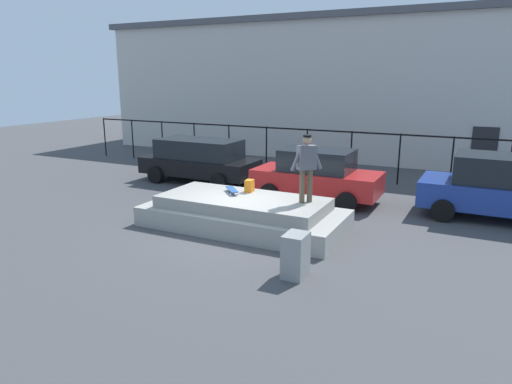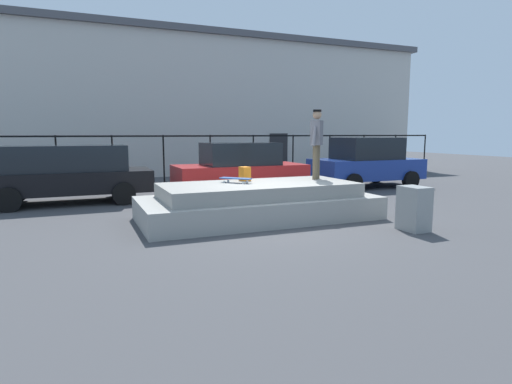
{
  "view_description": "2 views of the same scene",
  "coord_description": "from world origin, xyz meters",
  "px_view_note": "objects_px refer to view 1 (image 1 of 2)",
  "views": [
    {
      "loc": [
        5.65,
        -10.23,
        4.0
      ],
      "look_at": [
        -0.3,
        1.65,
        0.68
      ],
      "focal_mm": 32.45,
      "sensor_mm": 36.0,
      "label": 1
    },
    {
      "loc": [
        -3.94,
        -8.64,
        2.0
      ],
      "look_at": [
        0.17,
        1.12,
        0.53
      ],
      "focal_mm": 29.71,
      "sensor_mm": 36.0,
      "label": 2
    }
  ],
  "objects_px": {
    "backpack": "(249,186)",
    "car_red_sedan_mid": "(317,175)",
    "skateboarder": "(307,164)",
    "car_blue_sedan_far": "(495,187)",
    "car_black_hatchback_near": "(199,159)",
    "utility_box": "(296,255)",
    "skateboard": "(232,190)"
  },
  "relations": [
    {
      "from": "car_blue_sedan_far",
      "to": "utility_box",
      "type": "bearing_deg",
      "value": -119.61
    },
    {
      "from": "car_red_sedan_mid",
      "to": "backpack",
      "type": "bearing_deg",
      "value": -108.53
    },
    {
      "from": "skateboarder",
      "to": "skateboard",
      "type": "distance_m",
      "value": 2.36
    },
    {
      "from": "backpack",
      "to": "utility_box",
      "type": "relative_size",
      "value": 0.37
    },
    {
      "from": "car_red_sedan_mid",
      "to": "skateboarder",
      "type": "bearing_deg",
      "value": -75.54
    },
    {
      "from": "car_black_hatchback_near",
      "to": "car_blue_sedan_far",
      "type": "height_order",
      "value": "car_blue_sedan_far"
    },
    {
      "from": "skateboarder",
      "to": "car_blue_sedan_far",
      "type": "height_order",
      "value": "skateboarder"
    },
    {
      "from": "skateboarder",
      "to": "car_black_hatchback_near",
      "type": "distance_m",
      "value": 7.11
    },
    {
      "from": "backpack",
      "to": "skateboard",
      "type": "bearing_deg",
      "value": 127.97
    },
    {
      "from": "skateboard",
      "to": "backpack",
      "type": "xyz_separation_m",
      "value": [
        0.37,
        0.35,
        0.07
      ]
    },
    {
      "from": "skateboarder",
      "to": "skateboard",
      "type": "bearing_deg",
      "value": -179.84
    },
    {
      "from": "car_black_hatchback_near",
      "to": "skateboarder",
      "type": "bearing_deg",
      "value": -33.84
    },
    {
      "from": "skateboard",
      "to": "car_blue_sedan_far",
      "type": "relative_size",
      "value": 0.17
    },
    {
      "from": "skateboarder",
      "to": "backpack",
      "type": "bearing_deg",
      "value": 169.22
    },
    {
      "from": "skateboarder",
      "to": "car_red_sedan_mid",
      "type": "distance_m",
      "value": 3.5
    },
    {
      "from": "skateboard",
      "to": "car_red_sedan_mid",
      "type": "height_order",
      "value": "car_red_sedan_mid"
    },
    {
      "from": "backpack",
      "to": "car_red_sedan_mid",
      "type": "relative_size",
      "value": 0.08
    },
    {
      "from": "car_black_hatchback_near",
      "to": "utility_box",
      "type": "xyz_separation_m",
      "value": [
        6.63,
        -6.54,
        -0.43
      ]
    },
    {
      "from": "utility_box",
      "to": "car_blue_sedan_far",
      "type": "bearing_deg",
      "value": 59.64
    },
    {
      "from": "skateboarder",
      "to": "car_black_hatchback_near",
      "type": "height_order",
      "value": "skateboarder"
    },
    {
      "from": "car_black_hatchback_near",
      "to": "backpack",
      "type": "bearing_deg",
      "value": -41.54
    },
    {
      "from": "car_black_hatchback_near",
      "to": "car_blue_sedan_far",
      "type": "bearing_deg",
      "value": -1.2
    },
    {
      "from": "car_blue_sedan_far",
      "to": "car_black_hatchback_near",
      "type": "bearing_deg",
      "value": 178.8
    },
    {
      "from": "car_red_sedan_mid",
      "to": "utility_box",
      "type": "xyz_separation_m",
      "value": [
        1.62,
        -5.87,
        -0.41
      ]
    },
    {
      "from": "skateboarder",
      "to": "car_blue_sedan_far",
      "type": "bearing_deg",
      "value": 40.24
    },
    {
      "from": "skateboard",
      "to": "car_black_hatchback_near",
      "type": "distance_m",
      "value": 5.37
    },
    {
      "from": "skateboarder",
      "to": "backpack",
      "type": "relative_size",
      "value": 5.07
    },
    {
      "from": "skateboarder",
      "to": "skateboard",
      "type": "xyz_separation_m",
      "value": [
        -2.18,
        -0.01,
        -0.91
      ]
    },
    {
      "from": "skateboarder",
      "to": "utility_box",
      "type": "bearing_deg",
      "value": -73.37
    },
    {
      "from": "skateboard",
      "to": "car_red_sedan_mid",
      "type": "distance_m",
      "value": 3.52
    },
    {
      "from": "car_red_sedan_mid",
      "to": "car_blue_sedan_far",
      "type": "distance_m",
      "value": 5.24
    },
    {
      "from": "backpack",
      "to": "car_red_sedan_mid",
      "type": "bearing_deg",
      "value": -24.33
    }
  ]
}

